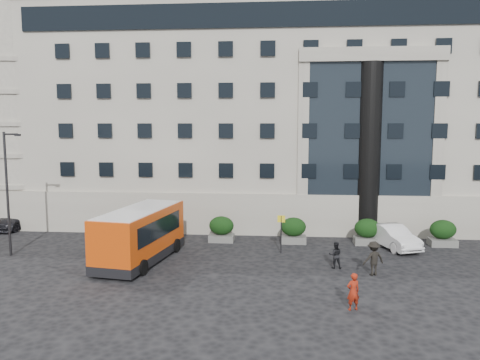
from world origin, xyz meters
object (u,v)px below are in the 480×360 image
Objects in this scene: hedge_c at (293,230)px; red_truck at (32,200)px; minibus at (140,233)px; white_taxi at (393,236)px; pedestrian_b at (335,255)px; hedge_e at (443,233)px; hedge_d at (367,231)px; parked_car_c at (20,218)px; pedestrian_a at (353,292)px; parked_car_d at (91,211)px; street_lamp at (8,189)px; bus_stop_sign at (281,227)px; hedge_a at (151,228)px; pedestrian_c at (373,258)px; hedge_b at (221,229)px.

hedge_c is 0.33× the size of red_truck.
minibus is 1.70× the size of white_taxi.
minibus is 11.94m from pedestrian_b.
hedge_c is at bearing 180.00° from hedge_e.
minibus is at bearing -160.07° from hedge_d.
minibus is (-9.60, -5.37, 0.88)m from hedge_c.
pedestrian_a reaches higher than parked_car_c.
parked_car_d is (-28.30, 7.13, -0.23)m from hedge_e.
white_taxi is (25.11, 4.00, -3.57)m from street_lamp.
hedge_d is at bearing 180.00° from hedge_e.
hedge_c is at bearing 153.51° from white_taxi.
red_truck is (-14.24, 13.40, -0.33)m from minibus.
hedge_c is 1.00× the size of hedge_e.
hedge_e is 0.35× the size of parked_car_c.
minibus reaches higher than hedge_d.
hedge_e is at bearing 13.92° from bus_stop_sign.
bus_stop_sign reaches higher than hedge_a.
street_lamp reaches higher than pedestrian_c.
bus_stop_sign is at bearing -5.84° from parked_car_c.
hedge_a is 10.40m from hedge_c.
pedestrian_b is at bearing -51.96° from pedestrian_c.
hedge_a is at bearing 180.00° from hedge_c.
parked_car_d is at bearing 150.68° from hedge_b.
hedge_a is 9.89m from street_lamp.
red_truck reaches higher than hedge_e.
bus_stop_sign is at bearing -107.82° from hedge_c.
hedge_d is at bearing 24.66° from bus_stop_sign.
hedge_c is 0.35× the size of parked_car_c.
red_truck is 29.58m from pedestrian_b.
minibus is 13.75m from pedestrian_a.
hedge_d is 1.77m from white_taxi.
hedge_d is 0.37× the size of parked_car_d.
pedestrian_a is (20.67, -7.34, -3.50)m from street_lamp.
pedestrian_c reaches higher than pedestrian_a.
hedge_c is at bearing 72.18° from bus_stop_sign.
hedge_c is at bearing 1.63° from parked_car_c.
red_truck is 31.86m from pedestrian_c.
pedestrian_c is at bearing -131.33° from hedge_e.
hedge_b is at bearing -78.44° from pedestrian_a.
hedge_e is 0.38× the size of white_taxi.
hedge_b is at bearing -0.82° from parked_car_c.
minibus is (-20.00, -5.37, 0.88)m from hedge_e.
pedestrian_c is (14.66, -6.99, 0.05)m from hedge_a.
parked_car_c is 28.53m from pedestrian_c.
hedge_c is 12.37m from pedestrian_a.
bus_stop_sign is 6.68m from pedestrian_c.
bus_stop_sign is at bearing -16.42° from hedge_a.
hedge_e is 29.19m from parked_car_d.
hedge_b reaches higher than parked_car_d.
pedestrian_c reaches higher than parked_car_c.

